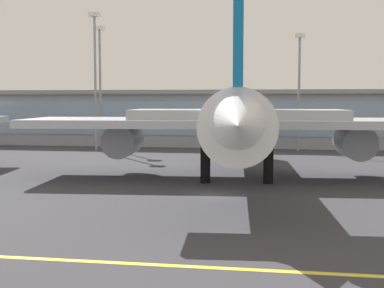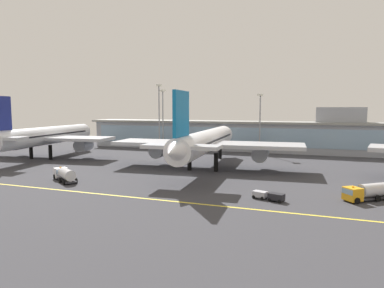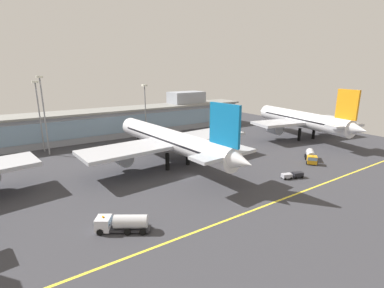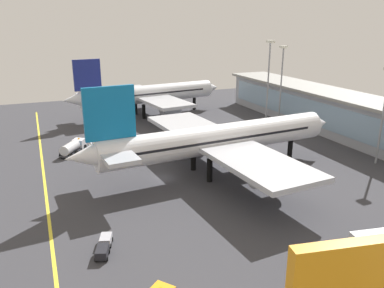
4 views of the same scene
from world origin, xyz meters
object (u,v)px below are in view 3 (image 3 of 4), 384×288
Objects in this scene: baggage_tug_near at (293,175)px; service_truck_far at (311,156)px; apron_light_mast_west at (38,106)px; apron_light_mast_centre at (43,104)px; apron_light_mast_east at (145,103)px; airliner_near_right at (171,140)px; airliner_far_right at (302,120)px; fuel_tanker_truck at (121,223)px.

service_truck_far reaches higher than baggage_tug_near.
apron_light_mast_west is 0.93× the size of apron_light_mast_centre.
apron_light_mast_east is (36.30, 5.08, -2.12)m from apron_light_mast_centre.
service_truck_far is 86.56m from apron_light_mast_west.
service_truck_far is (35.85, -20.97, -5.58)m from airliner_near_right.
airliner_near_right is 58.86m from airliner_far_right.
fuel_tanker_truck is at bearing 117.15° from airliner_far_right.
apron_light_mast_centre is at bearing 38.63° from airliner_near_right.
airliner_far_right reaches higher than baggage_tug_near.
service_truck_far is 82.77m from apron_light_mast_centre.
airliner_near_right is 35.80m from fuel_tanker_truck.
airliner_near_right is 36.60m from apron_light_mast_east.
apron_light_mast_centre is (-27.83, 29.85, 9.00)m from airliner_near_right.
airliner_near_right is at bearing -50.65° from apron_light_mast_west.
apron_light_mast_west is at bearing 147.29° from baggage_tug_near.
fuel_tanker_truck is at bearing -34.40° from service_truck_far.
apron_light_mast_west is (-48.76, 61.54, 14.38)m from baggage_tug_near.
airliner_far_right is 92.33m from apron_light_mast_centre.
airliner_far_right is 6.29× the size of service_truck_far.
apron_light_mast_west is (-64.58, 56.01, 13.66)m from service_truck_far.
apron_light_mast_east is (8.47, 34.94, 6.87)m from airliner_near_right.
apron_light_mast_centre reaches higher than fuel_tanker_truck.
airliner_near_right reaches higher than service_truck_far.
airliner_far_right is at bearing -129.85° from fuel_tanker_truck.
apron_light_mast_west reaches higher than airliner_near_right.
baggage_tug_near is (20.03, -26.51, -6.29)m from airliner_near_right.
apron_light_mast_west is (-4.50, 60.79, 13.66)m from fuel_tanker_truck.
apron_light_mast_west reaches higher than fuel_tanker_truck.
airliner_far_right is at bearing -19.42° from apron_light_mast_centre.
apron_light_mast_east is at bearing -17.99° from airliner_near_right.
apron_light_mast_centre is at bearing -172.03° from apron_light_mast_east.
apron_light_mast_east is at bearing -84.94° from fuel_tanker_truck.
airliner_far_right is 2.33× the size of apron_light_mast_west.
baggage_tug_near is at bearing -51.61° from apron_light_mast_west.
apron_light_mast_east reaches higher than fuel_tanker_truck.
fuel_tanker_truck is (-24.23, -25.76, -5.58)m from airliner_near_right.
apron_light_mast_west is at bearing 34.98° from airliner_near_right.
fuel_tanker_truck is at bearing -162.07° from baggage_tug_near.
apron_light_mast_east is (32.69, 60.69, 12.45)m from fuel_tanker_truck.
apron_light_mast_centre is 1.18× the size of apron_light_mast_east.
apron_light_mast_centre reaches higher than apron_light_mast_east.
apron_light_mast_east is (-50.39, 35.64, 6.53)m from airliner_far_right.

